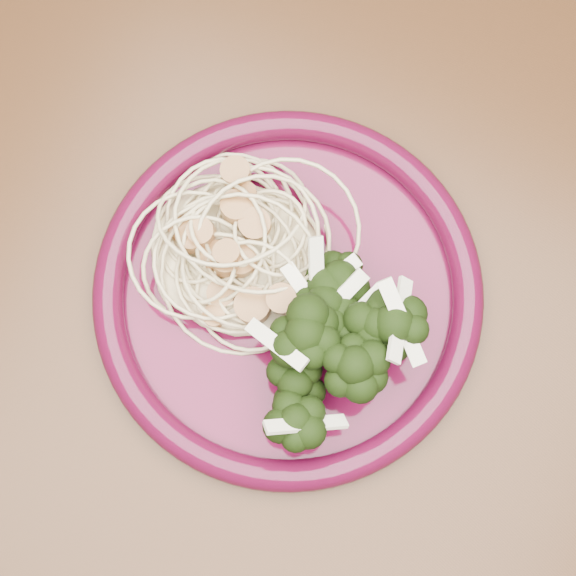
# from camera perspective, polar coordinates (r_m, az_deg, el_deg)

# --- Properties ---
(dining_table) EXTENTS (1.20, 0.80, 0.75)m
(dining_table) POSITION_cam_1_polar(r_m,az_deg,el_deg) (0.65, -2.43, 4.47)
(dining_table) COLOR #472814
(dining_table) RESTS_ON ground
(dinner_plate) EXTENTS (0.29, 0.29, 0.02)m
(dinner_plate) POSITION_cam_1_polar(r_m,az_deg,el_deg) (0.52, 0.00, -0.28)
(dinner_plate) COLOR #4A0924
(dinner_plate) RESTS_ON dining_table
(spaghetti_pile) EXTENTS (0.13, 0.12, 0.03)m
(spaghetti_pile) POSITION_cam_1_polar(r_m,az_deg,el_deg) (0.52, -3.63, 2.45)
(spaghetti_pile) COLOR beige
(spaghetti_pile) RESTS_ON dinner_plate
(scallop_cluster) EXTENTS (0.12, 0.12, 0.04)m
(scallop_cluster) POSITION_cam_1_polar(r_m,az_deg,el_deg) (0.49, -3.85, 3.48)
(scallop_cluster) COLOR #AB7A47
(scallop_cluster) RESTS_ON spaghetti_pile
(broccoli_pile) EXTENTS (0.10, 0.15, 0.05)m
(broccoli_pile) POSITION_cam_1_polar(r_m,az_deg,el_deg) (0.50, 4.64, -2.88)
(broccoli_pile) COLOR black
(broccoli_pile) RESTS_ON dinner_plate
(onion_garnish) EXTENTS (0.07, 0.10, 0.05)m
(onion_garnish) POSITION_cam_1_polar(r_m,az_deg,el_deg) (0.47, 4.93, -2.17)
(onion_garnish) COLOR white
(onion_garnish) RESTS_ON broccoli_pile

